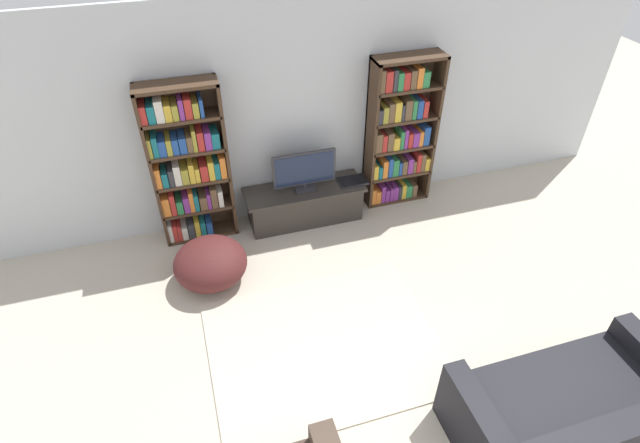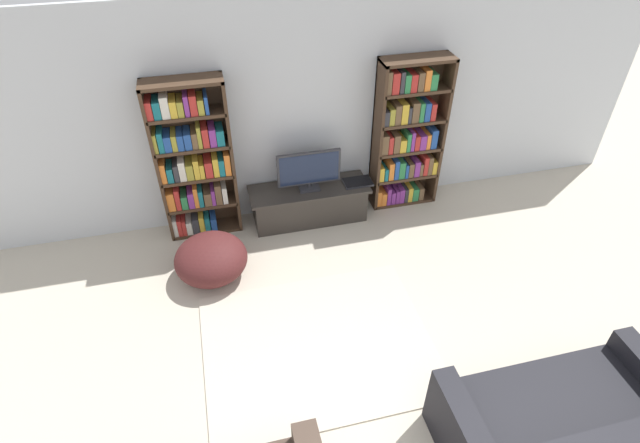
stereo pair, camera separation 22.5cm
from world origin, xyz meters
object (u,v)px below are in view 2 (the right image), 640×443
at_px(bookshelf_left, 193,162).
at_px(bookshelf_right, 406,137).
at_px(laptop, 358,182).
at_px(couch_right_sofa, 566,432).
at_px(television, 309,170).
at_px(beanbag_ottoman, 211,259).
at_px(tv_stand, 309,203).

height_order(bookshelf_left, bookshelf_right, same).
distance_m(laptop, couch_right_sofa, 3.36).
relative_size(television, laptop, 2.16).
xyz_separation_m(bookshelf_right, television, (-1.22, -0.14, -0.20)).
distance_m(couch_right_sofa, beanbag_ottoman, 3.58).
height_order(bookshelf_right, couch_right_sofa, bookshelf_right).
height_order(bookshelf_left, couch_right_sofa, bookshelf_left).
height_order(bookshelf_right, tv_stand, bookshelf_right).
relative_size(bookshelf_right, couch_right_sofa, 1.06).
bearing_deg(bookshelf_left, beanbag_ottoman, -87.30).
xyz_separation_m(tv_stand, laptop, (0.59, -0.03, 0.24)).
height_order(television, couch_right_sofa, television).
distance_m(television, beanbag_ottoman, 1.50).
bearing_deg(bookshelf_right, laptop, -166.45).
height_order(tv_stand, laptop, laptop).
relative_size(television, couch_right_sofa, 0.42).
relative_size(bookshelf_left, couch_right_sofa, 1.06).
bearing_deg(tv_stand, laptop, -3.28).
distance_m(bookshelf_left, bookshelf_right, 2.50).
bearing_deg(laptop, tv_stand, 176.72).
relative_size(bookshelf_left, tv_stand, 1.31).
distance_m(bookshelf_right, couch_right_sofa, 3.51).
relative_size(laptop, beanbag_ottoman, 0.45).
height_order(bookshelf_left, beanbag_ottoman, bookshelf_left).
bearing_deg(laptop, bookshelf_left, 175.31).
relative_size(bookshelf_left, beanbag_ottoman, 2.44).
bearing_deg(tv_stand, bookshelf_right, 5.51).
bearing_deg(beanbag_ottoman, couch_right_sofa, -46.98).
distance_m(bookshelf_right, beanbag_ottoman, 2.69).
height_order(laptop, beanbag_ottoman, laptop).
bearing_deg(beanbag_ottoman, laptop, 20.61).
xyz_separation_m(couch_right_sofa, beanbag_ottoman, (-2.44, 2.61, -0.06)).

